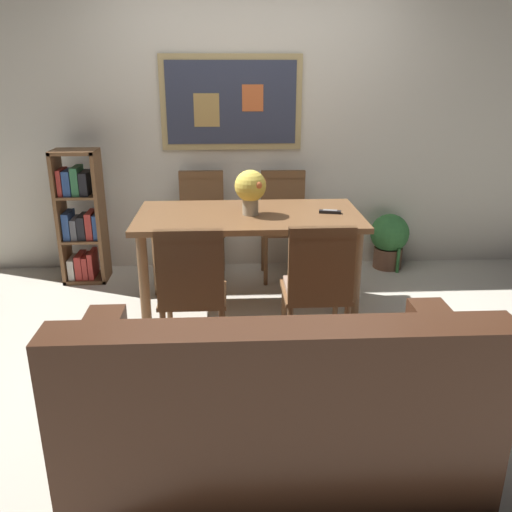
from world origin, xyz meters
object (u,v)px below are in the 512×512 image
object	(u,v)px
potted_ivy	(389,239)
flower_vase	(250,188)
dining_chair_near_left	(192,286)
dining_chair_near_right	(318,282)
dining_chair_far_left	(202,216)
leather_couch	(274,407)
bookshelf	(81,220)
dining_chair_far_right	(284,216)
tv_remote	(330,212)
dining_table	(249,227)

from	to	relation	value
potted_ivy	flower_vase	distance (m)	1.70
dining_chair_near_left	dining_chair_near_right	size ratio (longest dim) A/B	1.00
dining_chair_far_left	leather_couch	distance (m)	2.47
dining_chair_near_left	flower_vase	distance (m)	0.94
bookshelf	dining_chair_far_right	bearing A→B (deg)	1.50
dining_chair_near_left	dining_chair_far_right	bearing A→B (deg)	65.45
dining_chair_far_left	dining_chair_far_right	bearing A→B (deg)	-1.59
bookshelf	leather_couch	bearing A→B (deg)	-58.78
tv_remote	dining_chair_near_left	bearing A→B (deg)	-141.23
dining_chair_far_left	tv_remote	size ratio (longest dim) A/B	5.62
dining_table	tv_remote	distance (m)	0.59
dining_chair_far_right	dining_chair_near_right	world-z (taller)	same
dining_chair_far_left	dining_chair_near_left	distance (m)	1.54
dining_table	dining_chair_near_left	size ratio (longest dim) A/B	1.76
dining_chair_near_right	bookshelf	world-z (taller)	bookshelf
dining_chair_near_left	bookshelf	size ratio (longest dim) A/B	0.81
dining_chair_far_right	bookshelf	world-z (taller)	bookshelf
dining_table	dining_chair_far_right	world-z (taller)	dining_chair_far_right
dining_chair_far_right	dining_chair_near_left	distance (m)	1.67
dining_chair_far_right	dining_chair_near_left	bearing A→B (deg)	-114.55
dining_chair_near_left	dining_chair_near_right	bearing A→B (deg)	1.23
bookshelf	tv_remote	world-z (taller)	bookshelf
dining_chair_near_left	dining_table	bearing A→B (deg)	64.96
dining_chair_far_left	dining_chair_near_left	size ratio (longest dim) A/B	1.00
dining_table	dining_chair_far_left	bearing A→B (deg)	116.47
leather_couch	tv_remote	size ratio (longest dim) A/B	11.12
dining_table	tv_remote	world-z (taller)	tv_remote
dining_table	bookshelf	size ratio (longest dim) A/B	1.43
dining_chair_far_left	potted_ivy	distance (m)	1.71
dining_table	bookshelf	world-z (taller)	bookshelf
flower_vase	tv_remote	distance (m)	0.60
tv_remote	dining_chair_near_right	bearing A→B (deg)	-105.15
potted_ivy	dining_chair_far_left	bearing A→B (deg)	-176.81
dining_table	dining_chair_near_left	xyz separation A→B (m)	(-0.37, -0.78, -0.12)
dining_table	dining_chair_near_right	distance (m)	0.86
dining_chair_far_left	potted_ivy	size ratio (longest dim) A/B	1.59
dining_chair_near_left	potted_ivy	distance (m)	2.35
dining_chair_near_left	flower_vase	world-z (taller)	flower_vase
potted_ivy	bookshelf	bearing A→B (deg)	-176.63
tv_remote	dining_chair_far_right	bearing A→B (deg)	108.48
dining_chair_near_right	tv_remote	distance (m)	0.81
dining_chair_far_left	flower_vase	xyz separation A→B (m)	(0.39, -0.78, 0.41)
tv_remote	bookshelf	bearing A→B (deg)	160.03
leather_couch	dining_chair_far_right	bearing A→B (deg)	83.31
potted_ivy	leather_couch	bearing A→B (deg)	-116.62
bookshelf	dining_table	bearing A→B (deg)	-26.61
dining_chair_near_right	tv_remote	world-z (taller)	dining_chair_near_right
dining_chair_near_left	tv_remote	world-z (taller)	dining_chair_near_left
dining_chair_near_left	flower_vase	bearing A→B (deg)	63.61
dining_chair_near_left	potted_ivy	bearing A→B (deg)	44.30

